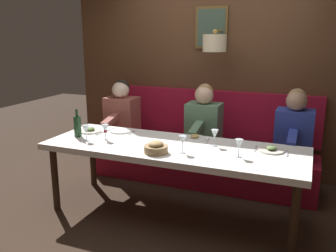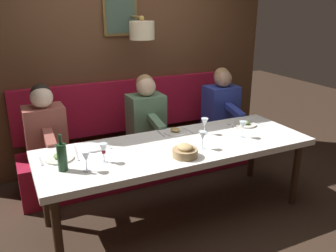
% 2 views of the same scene
% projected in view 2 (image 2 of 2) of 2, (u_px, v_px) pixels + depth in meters
% --- Properties ---
extents(ground_plane, '(12.00, 12.00, 0.00)m').
position_uv_depth(ground_plane, '(177.00, 213.00, 3.53)').
color(ground_plane, '#332319').
extents(dining_table, '(0.90, 2.56, 0.74)m').
position_uv_depth(dining_table, '(177.00, 151.00, 3.31)').
color(dining_table, white).
rests_on(dining_table, ground_plane).
extents(banquette_bench, '(0.52, 2.76, 0.45)m').
position_uv_depth(banquette_bench, '(143.00, 159.00, 4.21)').
color(banquette_bench, maroon).
rests_on(banquette_bench, ground_plane).
extents(back_wall_panel, '(0.59, 3.96, 2.90)m').
position_uv_depth(back_wall_panel, '(123.00, 57.00, 4.33)').
color(back_wall_panel, '#51331E').
rests_on(back_wall_panel, ground_plane).
extents(diner_nearest, '(0.60, 0.40, 0.79)m').
position_uv_depth(diner_nearest, '(221.00, 101.00, 4.45)').
color(diner_nearest, '#283893').
rests_on(diner_nearest, banquette_bench).
extents(diner_near, '(0.60, 0.40, 0.79)m').
position_uv_depth(diner_near, '(146.00, 112.00, 4.03)').
color(diner_near, '#567A5B').
rests_on(diner_near, banquette_bench).
extents(diner_middle, '(0.60, 0.40, 0.79)m').
position_uv_depth(diner_middle, '(45.00, 125.00, 3.58)').
color(diner_middle, '#934C42').
rests_on(diner_middle, banquette_bench).
extents(place_setting_0, '(0.24, 0.31, 0.05)m').
position_uv_depth(place_setting_0, '(175.00, 131.00, 3.59)').
color(place_setting_0, white).
rests_on(place_setting_0, dining_table).
extents(place_setting_1, '(0.24, 0.32, 0.01)m').
position_uv_depth(place_setting_1, '(92.00, 147.00, 3.21)').
color(place_setting_1, white).
rests_on(place_setting_1, dining_table).
extents(place_setting_2, '(0.24, 0.32, 0.05)m').
position_uv_depth(place_setting_2, '(245.00, 124.00, 3.81)').
color(place_setting_2, silver).
rests_on(place_setting_2, dining_table).
extents(place_setting_3, '(0.24, 0.31, 0.05)m').
position_uv_depth(place_setting_3, '(59.00, 158.00, 2.97)').
color(place_setting_3, silver).
rests_on(place_setting_3, dining_table).
extents(wine_glass_0, '(0.07, 0.07, 0.16)m').
position_uv_depth(wine_glass_0, '(243.00, 126.00, 3.44)').
color(wine_glass_0, silver).
rests_on(wine_glass_0, dining_table).
extents(wine_glass_1, '(0.07, 0.07, 0.16)m').
position_uv_depth(wine_glass_1, '(203.00, 136.00, 3.17)').
color(wine_glass_1, silver).
rests_on(wine_glass_1, dining_table).
extents(wine_glass_2, '(0.07, 0.07, 0.16)m').
position_uv_depth(wine_glass_2, '(205.00, 123.00, 3.53)').
color(wine_glass_2, silver).
rests_on(wine_glass_2, dining_table).
extents(wine_glass_3, '(0.07, 0.07, 0.16)m').
position_uv_depth(wine_glass_3, '(86.00, 157.00, 2.74)').
color(wine_glass_3, silver).
rests_on(wine_glass_3, dining_table).
extents(wine_glass_4, '(0.07, 0.07, 0.16)m').
position_uv_depth(wine_glass_4, '(103.00, 149.00, 2.89)').
color(wine_glass_4, silver).
rests_on(wine_glass_4, dining_table).
extents(wine_bottle, '(0.08, 0.08, 0.30)m').
position_uv_depth(wine_bottle, '(62.00, 157.00, 2.75)').
color(wine_bottle, '#19381E').
rests_on(wine_bottle, dining_table).
extents(bread_bowl, '(0.22, 0.22, 0.12)m').
position_uv_depth(bread_bowl, '(185.00, 151.00, 3.02)').
color(bread_bowl, '#9E7F56').
rests_on(bread_bowl, dining_table).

